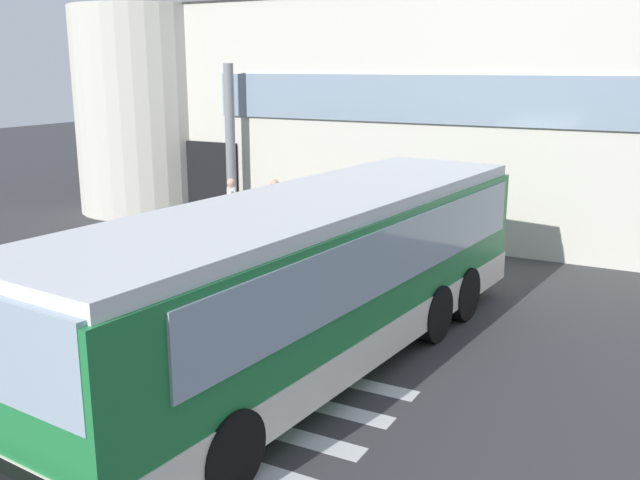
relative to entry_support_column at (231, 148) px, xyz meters
The scene contains 8 objects.
ground_plane 7.41m from the entry_support_column, 50.20° to the right, with size 80.00×90.00×0.02m, color #353538.
bay_paint_stripes 11.83m from the entry_support_column, 55.91° to the right, with size 4.40×3.96×0.01m.
terminal_building 7.32m from the entry_support_column, 58.16° to the left, with size 19.97×13.80×6.71m.
entry_support_column is the anchor object (origin of this frame).
bus_main_foreground 10.22m from the entry_support_column, 47.87° to the right, with size 3.89×11.06×2.70m.
passenger_near_column 1.99m from the entry_support_column, 54.96° to the right, with size 0.38×0.52×1.68m.
passenger_by_doorway 2.49m from the entry_support_column, 20.54° to the right, with size 0.58×0.28×1.68m.
passenger_at_curb_edge 3.21m from the entry_support_column, 22.83° to the right, with size 0.51×0.51×1.68m.
Camera 1 is at (7.45, -11.31, 4.62)m, focal length 40.01 mm.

